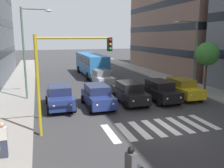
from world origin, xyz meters
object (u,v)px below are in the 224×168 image
car_row2_0 (102,77)px  car_4 (60,96)px  street_tree_1 (207,54)px  pedestrian_waiting (3,139)px  car_0 (182,88)px  bus_behind_traffic (91,62)px  car_2 (130,92)px  street_lamp_right (28,45)px  car_1 (160,91)px  street_lamp_left (192,48)px  car_3 (98,96)px  traffic_light_gantry (60,68)px

car_row2_0 → car_4: bearing=54.2°
street_tree_1 → pedestrian_waiting: 19.23m
car_row2_0 → car_0: bearing=125.4°
car_row2_0 → bus_behind_traffic: 7.10m
car_4 → pedestrian_waiting: pedestrian_waiting is taller
car_2 → car_4: 5.61m
bus_behind_traffic → pedestrian_waiting: 23.45m
street_lamp_right → car_row2_0: bearing=-149.9°
car_1 → bus_behind_traffic: bearing=-79.8°
car_2 → car_4: (5.59, -0.36, 0.00)m
car_2 → bus_behind_traffic: bearing=-90.0°
car_1 → car_row2_0: size_ratio=1.00×
car_1 → street_lamp_right: size_ratio=0.59×
street_tree_1 → pedestrian_waiting: street_tree_1 is taller
car_2 → street_lamp_left: size_ratio=0.65×
car_row2_0 → street_lamp_right: size_ratio=0.59×
car_0 → pedestrian_waiting: 15.48m
street_lamp_left → car_row2_0: bearing=-35.2°
car_3 → street_tree_1: (-11.18, -1.66, 2.85)m
car_row2_0 → street_lamp_right: street_lamp_right is taller
car_1 → street_tree_1: bearing=-165.0°
car_4 → street_tree_1: street_tree_1 is taller
car_0 → car_row2_0: size_ratio=1.00×
street_lamp_left → street_lamp_right: 15.08m
car_3 → car_row2_0: 8.35m
car_row2_0 → street_lamp_left: bearing=144.8°
street_lamp_left → street_tree_1: 1.55m
car_2 → street_lamp_right: (7.72, -3.40, 3.81)m
street_lamp_left → street_lamp_right: street_lamp_right is taller
car_2 → car_3: size_ratio=1.00×
car_1 → car_3: bearing=1.3°
pedestrian_waiting → street_lamp_right: bearing=-95.1°
car_3 → car_4: size_ratio=1.00×
car_4 → traffic_light_gantry: bearing=86.6°
car_3 → car_2: bearing=-174.3°
street_tree_1 → car_4: bearing=4.2°
street_lamp_right → street_tree_1: 16.29m
car_row2_0 → pedestrian_waiting: size_ratio=2.72×
street_lamp_right → bus_behind_traffic: bearing=-124.3°
car_0 → car_2: size_ratio=1.00×
car_row2_0 → street_lamp_right: (7.42, 4.30, 3.81)m
car_2 → car_3: 2.78m
car_row2_0 → street_tree_1: 11.14m
car_0 → pedestrian_waiting: pedestrian_waiting is taller
car_4 → car_0: bearing=179.2°
car_4 → car_row2_0: (-5.29, -7.35, 0.00)m
street_lamp_right → traffic_light_gantry: bearing=102.7°
car_2 → car_4: size_ratio=1.00×
traffic_light_gantry → pedestrian_waiting: size_ratio=3.37×
car_1 → street_lamp_left: (-4.64, -2.48, 3.40)m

